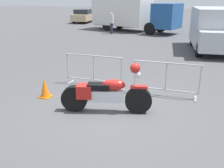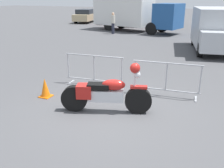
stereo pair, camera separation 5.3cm
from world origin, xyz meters
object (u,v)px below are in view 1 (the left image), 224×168
crowd_barrier_far (166,79)px  pedestrian (112,22)px  crowd_barrier_near (94,70)px  parked_car_maroon (134,18)px  parked_car_tan (84,16)px  parked_car_black (165,19)px  traffic_cone (45,88)px  box_truck (130,12)px  delivery_van (212,28)px  motorcycle (106,94)px  parked_car_red (109,17)px

crowd_barrier_far → pedestrian: (-6.73, 11.71, 0.37)m
crowd_barrier_near → crowd_barrier_far: 2.45m
parked_car_maroon → pedestrian: pedestrian is taller
crowd_barrier_far → pedestrian: 13.51m
parked_car_tan → parked_car_black: 9.41m
crowd_barrier_far → traffic_cone: 3.69m
traffic_cone → pedestrian: bearing=104.3°
crowd_barrier_near → parked_car_black: 19.10m
pedestrian → box_truck: bearing=-160.9°
parked_car_tan → parked_car_black: size_ratio=1.06×
box_truck → delivery_van: (6.88, -6.06, -0.39)m
parked_car_maroon → parked_car_black: parked_car_maroon is taller
motorcycle → pedestrian: (-5.50, 13.42, 0.40)m
delivery_van → parked_car_maroon: (-8.00, 10.57, -0.51)m
parked_car_black → pedestrian: pedestrian is taller
parked_car_red → crowd_barrier_far: bearing=-162.1°
parked_car_tan → pedestrian: (6.58, -7.40, 0.17)m
motorcycle → parked_car_maroon: 21.00m
delivery_van → parked_car_red: delivery_van is taller
parked_car_black → motorcycle: bearing=177.3°
crowd_barrier_near → parked_car_tan: size_ratio=0.44×
traffic_cone → parked_car_maroon: bearing=100.4°
parked_car_black → crowd_barrier_near: bearing=174.3°
delivery_van → pedestrian: bearing=-127.3°
box_truck → parked_car_maroon: bearing=117.5°
crowd_barrier_far → parked_car_black: parked_car_black is taller
box_truck → parked_car_maroon: size_ratio=1.79×
crowd_barrier_far → parked_car_red: size_ratio=0.49×
box_truck → pedestrian: box_truck is taller
parked_car_tan → box_truck: bearing=-134.9°
delivery_van → pedestrian: 8.59m
crowd_barrier_far → parked_car_maroon: size_ratio=0.46×
parked_car_tan → parked_car_red: 3.14m
box_truck → parked_car_black: (2.01, 5.10, -0.92)m
crowd_barrier_near → parked_car_tan: 21.98m
motorcycle → traffic_cone: motorcycle is taller
motorcycle → delivery_van: size_ratio=0.44×
parked_car_black → traffic_cone: bearing=171.5°
parked_car_red → traffic_cone: size_ratio=7.12×
box_truck → parked_car_tan: 9.06m
crowd_barrier_far → traffic_cone: bearing=-155.8°
crowd_barrier_far → delivery_van: size_ratio=0.39×
crowd_barrier_far → parked_car_red: bearing=117.9°
parked_car_red → pedestrian: size_ratio=2.48×
crowd_barrier_near → crowd_barrier_far: same height
crowd_barrier_near → delivery_van: delivery_van is taller
parked_car_red → traffic_cone: (6.81, -20.75, -0.40)m
delivery_van → parked_car_maroon: bearing=-153.8°
parked_car_black → delivery_van: bearing=-166.4°
parked_car_red → crowd_barrier_near: bearing=-168.1°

